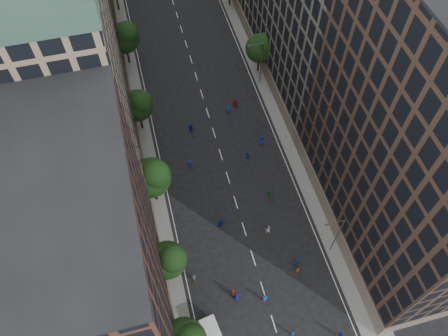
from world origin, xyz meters
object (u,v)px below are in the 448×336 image
at_px(streetlamp_near, 336,234).
at_px(skater_1, 293,334).
at_px(skater_0, 237,296).
at_px(cargo_van, 213,336).
at_px(streetlamp_far, 260,61).
at_px(skater_2, 339,335).

xyz_separation_m(streetlamp_near, skater_1, (-8.66, -9.39, -4.40)).
xyz_separation_m(skater_0, skater_1, (5.40, -6.16, 0.00)).
height_order(cargo_van, skater_1, cargo_van).
height_order(cargo_van, skater_0, cargo_van).
bearing_deg(cargo_van, skater_1, -21.01).
distance_m(streetlamp_near, skater_0, 15.08).
bearing_deg(streetlamp_far, streetlamp_near, -90.00).
relative_size(streetlamp_near, cargo_van, 1.94).
xyz_separation_m(streetlamp_near, skater_0, (-14.06, -3.23, -4.40)).
bearing_deg(streetlamp_near, cargo_van, -158.13).
relative_size(cargo_van, skater_1, 3.05).
relative_size(streetlamp_far, skater_1, 5.92).
height_order(skater_1, skater_2, skater_2).
xyz_separation_m(cargo_van, skater_1, (9.53, -2.09, -0.48)).
distance_m(streetlamp_far, skater_2, 44.33).
bearing_deg(skater_2, cargo_van, -28.65).
relative_size(streetlamp_near, skater_2, 5.54).
bearing_deg(skater_0, streetlamp_far, -133.90).
xyz_separation_m(cargo_van, skater_0, (4.13, 4.07, -0.48)).
bearing_deg(skater_0, skater_1, 108.50).
bearing_deg(skater_2, streetlamp_near, -120.92).
relative_size(streetlamp_far, cargo_van, 1.94).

